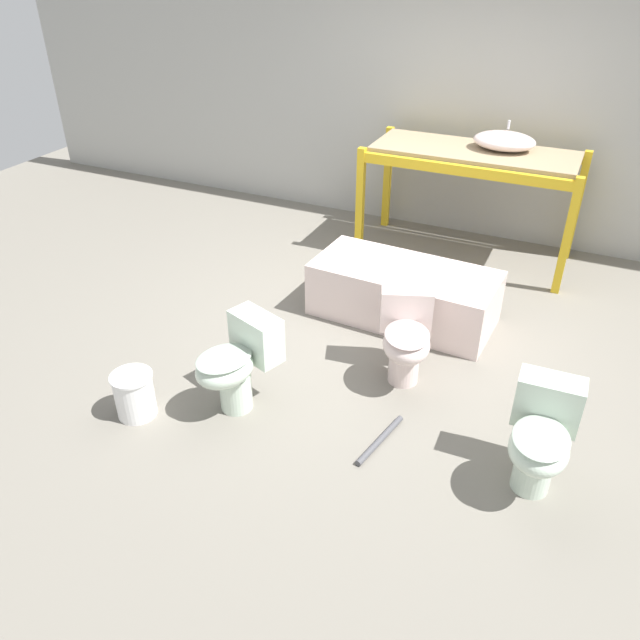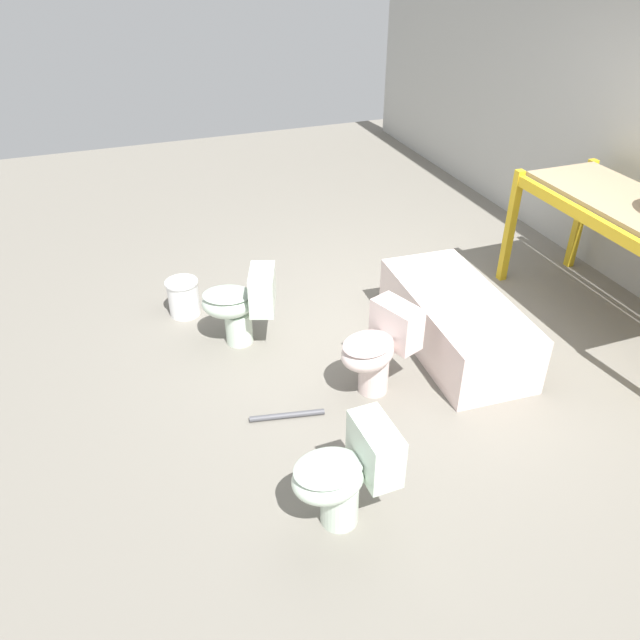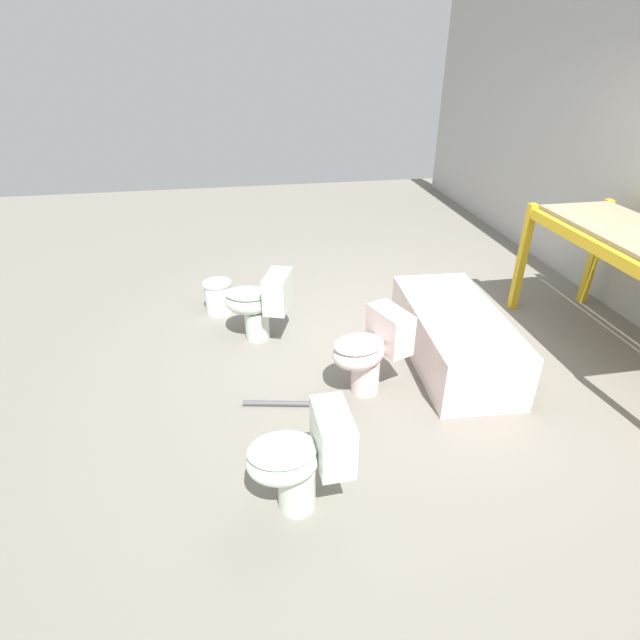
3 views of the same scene
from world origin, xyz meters
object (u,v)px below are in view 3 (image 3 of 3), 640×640
at_px(bathtub_main, 454,333).
at_px(toilet_near, 259,302).
at_px(toilet_far, 301,458).
at_px(bucket_white, 218,296).
at_px(toilet_extra, 370,349).

distance_m(bathtub_main, toilet_near, 1.70).
relative_size(bathtub_main, toilet_near, 2.31).
height_order(toilet_far, bucket_white, toilet_far).
distance_m(bathtub_main, bucket_white, 2.31).
relative_size(toilet_far, bucket_white, 2.01).
height_order(toilet_far, toilet_extra, same).
bearing_deg(toilet_near, toilet_far, 22.77).
relative_size(toilet_near, toilet_far, 1.02).
relative_size(toilet_near, toilet_extra, 1.00).
xyz_separation_m(toilet_far, toilet_extra, (-1.02, 0.67, 0.00)).
relative_size(bathtub_main, toilet_extra, 2.31).
bearing_deg(toilet_far, bathtub_main, 129.57).
distance_m(toilet_near, toilet_far, 1.94).
bearing_deg(bucket_white, toilet_far, 10.76).
relative_size(bathtub_main, toilet_far, 2.37).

